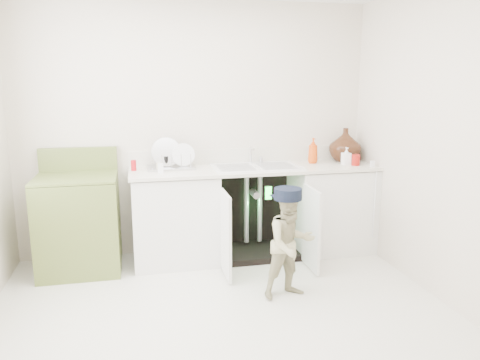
# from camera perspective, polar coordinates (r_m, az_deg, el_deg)

# --- Properties ---
(ground) EXTENTS (3.50, 3.50, 0.00)m
(ground) POSITION_cam_1_polar(r_m,az_deg,el_deg) (3.65, -1.95, -16.26)
(ground) COLOR beige
(ground) RESTS_ON ground
(room_shell) EXTENTS (6.00, 5.50, 1.26)m
(room_shell) POSITION_cam_1_polar(r_m,az_deg,el_deg) (3.25, -2.10, 3.51)
(room_shell) COLOR beige
(room_shell) RESTS_ON ground
(counter_run) EXTENTS (2.44, 1.02, 1.25)m
(counter_run) POSITION_cam_1_polar(r_m,az_deg,el_deg) (4.70, 2.31, -3.45)
(counter_run) COLOR white
(counter_run) RESTS_ON ground
(avocado_stove) EXTENTS (0.72, 0.65, 1.11)m
(avocado_stove) POSITION_cam_1_polar(r_m,az_deg,el_deg) (4.56, -19.02, -4.85)
(avocado_stove) COLOR olive
(avocado_stove) RESTS_ON ground
(repair_worker) EXTENTS (0.49, 0.85, 0.90)m
(repair_worker) POSITION_cam_1_polar(r_m,az_deg,el_deg) (3.80, 6.16, -7.58)
(repair_worker) COLOR #BEB588
(repair_worker) RESTS_ON ground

